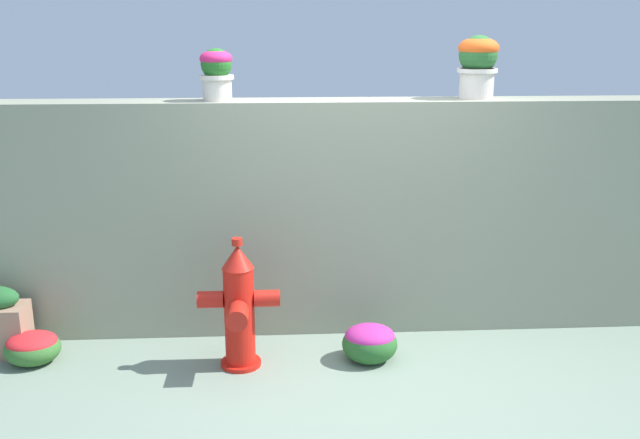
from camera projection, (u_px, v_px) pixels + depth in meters
name	position (u px, v px, depth m)	size (l,w,h in m)	color
ground_plane	(363.00, 381.00, 4.82)	(24.00, 24.00, 0.00)	gray
stone_wall	(351.00, 216.00, 5.50)	(6.63, 0.38, 1.80)	gray
potted_plant_1	(216.00, 71.00, 5.12)	(0.25, 0.25, 0.38)	beige
potted_plant_2	(478.00, 61.00, 5.27)	(0.30, 0.30, 0.46)	beige
fire_hydrant	(239.00, 308.00, 4.91)	(0.57, 0.45, 0.94)	red
flower_bush_left	(32.00, 347.00, 5.05)	(0.39, 0.36, 0.23)	#35692C
flower_bush_right	(370.00, 341.00, 5.08)	(0.40, 0.36, 0.28)	#296128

